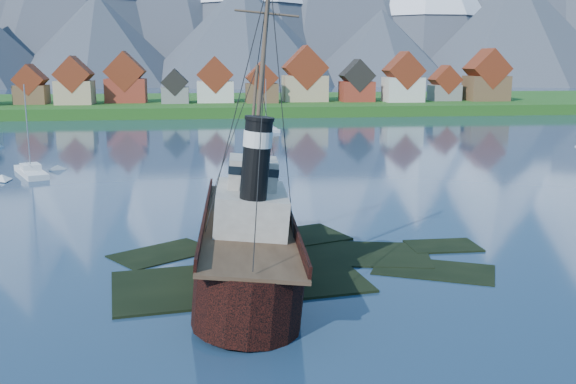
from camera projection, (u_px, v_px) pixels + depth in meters
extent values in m
plane|color=#1B324C|center=(278.00, 272.00, 48.88)|extent=(1400.00, 1400.00, 0.00)
cube|color=black|center=(240.00, 287.00, 46.63)|extent=(19.08, 11.42, 1.00)
cube|color=black|center=(344.00, 258.00, 53.59)|extent=(15.15, 9.76, 1.00)
cube|color=black|center=(289.00, 242.00, 57.93)|extent=(11.45, 9.06, 1.00)
cube|color=black|center=(434.00, 275.00, 49.49)|extent=(10.27, 8.34, 1.00)
cube|color=black|center=(163.00, 258.00, 53.67)|extent=(9.42, 8.68, 1.00)
cube|color=black|center=(443.00, 251.00, 55.68)|extent=(6.00, 4.00, 1.00)
cube|color=#194714|center=(221.00, 108.00, 213.99)|extent=(600.00, 80.00, 3.20)
cube|color=#3F3D38|center=(224.00, 118.00, 177.08)|extent=(600.00, 2.50, 2.00)
cube|color=brown|center=(32.00, 95.00, 189.32)|extent=(9.00, 8.00, 5.50)
cube|color=maroon|center=(30.00, 80.00, 188.43)|extent=(9.16, 8.16, 9.16)
cube|color=tan|center=(75.00, 93.00, 187.90)|extent=(10.50, 9.00, 6.80)
cube|color=maroon|center=(74.00, 74.00, 186.82)|extent=(10.69, 9.18, 10.69)
cube|color=maroon|center=(126.00, 91.00, 195.43)|extent=(12.00, 8.50, 7.20)
cube|color=maroon|center=(125.00, 71.00, 194.26)|extent=(12.22, 8.67, 12.22)
cube|color=slate|center=(175.00, 95.00, 192.69)|extent=(8.00, 7.00, 4.80)
cube|color=black|center=(175.00, 82.00, 191.91)|extent=(8.15, 7.14, 8.15)
cube|color=beige|center=(215.00, 92.00, 196.94)|extent=(11.00, 9.50, 6.40)
cube|color=maroon|center=(215.00, 75.00, 195.89)|extent=(11.20, 9.69, 11.20)
cube|color=brown|center=(262.00, 93.00, 194.86)|extent=(9.50, 8.00, 5.80)
cube|color=maroon|center=(262.00, 78.00, 193.93)|extent=(9.67, 8.16, 9.67)
cube|color=tan|center=(305.00, 88.00, 201.25)|extent=(13.50, 10.00, 8.00)
cube|color=maroon|center=(305.00, 68.00, 199.94)|extent=(13.75, 10.20, 13.75)
cube|color=maroon|center=(357.00, 91.00, 200.51)|extent=(10.00, 8.50, 6.20)
cube|color=black|center=(357.00, 76.00, 199.52)|extent=(10.18, 8.67, 10.18)
cube|color=beige|center=(403.00, 90.00, 199.21)|extent=(11.50, 9.00, 7.50)
cube|color=maroon|center=(404.00, 70.00, 198.03)|extent=(11.71, 9.18, 11.71)
cube|color=slate|center=(444.00, 93.00, 205.23)|extent=(9.00, 7.50, 5.00)
cube|color=maroon|center=(445.00, 80.00, 204.39)|extent=(9.16, 7.65, 9.16)
cube|color=brown|center=(486.00, 88.00, 204.62)|extent=(12.50, 10.00, 7.80)
cube|color=maroon|center=(487.00, 69.00, 203.37)|extent=(12.73, 10.20, 12.73)
cone|color=#2D333D|center=(426.00, 2.00, 504.59)|extent=(150.00, 150.00, 125.00)
cone|color=#2D333D|center=(98.00, 41.00, 397.90)|extent=(120.00, 120.00, 58.00)
cone|color=#2D333D|center=(244.00, 35.00, 403.46)|extent=(136.00, 136.00, 66.00)
cone|color=#2D333D|center=(381.00, 48.00, 420.21)|extent=(110.00, 110.00, 50.00)
cone|color=#2D333D|center=(514.00, 29.00, 426.00)|extent=(150.00, 150.00, 75.00)
cube|color=black|center=(243.00, 250.00, 47.32)|extent=(6.58, 18.96, 3.95)
cone|color=black|center=(235.00, 212.00, 59.26)|extent=(6.58, 6.58, 6.58)
cylinder|color=black|center=(253.00, 296.00, 38.11)|extent=(6.58, 6.58, 3.95)
cube|color=#4C3826|center=(243.00, 223.00, 46.90)|extent=(6.45, 25.01, 0.24)
cube|color=black|center=(199.00, 219.00, 46.42)|extent=(0.19, 24.22, 0.85)
cube|color=black|center=(286.00, 216.00, 47.21)|extent=(0.19, 24.22, 0.85)
cube|color=#ADA89E|center=(244.00, 209.00, 45.24)|extent=(4.89, 7.99, 2.82)
cube|color=#ADA89E|center=(243.00, 172.00, 45.66)|extent=(3.39, 3.76, 2.07)
cylinder|color=black|center=(246.00, 159.00, 41.41)|extent=(1.79, 1.79, 5.27)
cylinder|color=silver|center=(246.00, 138.00, 41.14)|extent=(1.88, 1.88, 1.03)
cylinder|color=#473828|center=(237.00, 133.00, 53.04)|extent=(0.26, 0.26, 11.28)
cylinder|color=#473828|center=(243.00, 71.00, 42.38)|extent=(0.30, 0.30, 12.22)
cube|color=silver|center=(31.00, 174.00, 90.03)|extent=(6.98, 10.93, 1.36)
cube|color=silver|center=(31.00, 167.00, 89.81)|extent=(3.42, 3.74, 0.80)
cylinder|color=gray|center=(27.00, 127.00, 88.69)|extent=(0.16, 0.16, 11.82)
cube|color=silver|center=(266.00, 130.00, 146.05)|extent=(5.46, 10.79, 1.26)
cube|color=silver|center=(266.00, 126.00, 145.85)|extent=(3.04, 3.46, 0.73)
cylinder|color=gray|center=(266.00, 103.00, 144.82)|extent=(0.15, 0.15, 10.89)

